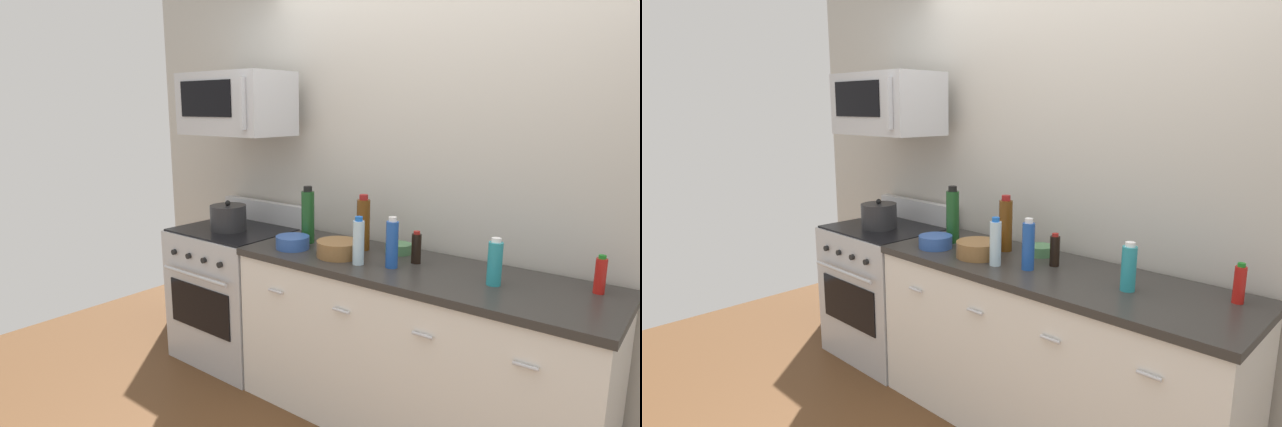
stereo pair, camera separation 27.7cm
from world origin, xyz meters
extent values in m
cube|color=#B7B2A8|center=(0.00, 0.41, 1.35)|extent=(5.07, 0.10, 2.70)
cube|color=silver|center=(0.00, 0.00, 0.44)|extent=(1.95, 0.62, 0.88)
cube|color=#2D2B28|center=(0.00, 0.00, 0.90)|extent=(1.98, 0.65, 0.04)
cylinder|color=silver|center=(-0.68, -0.32, 0.72)|extent=(0.10, 0.02, 0.02)
cylinder|color=silver|center=(-0.23, -0.32, 0.72)|extent=(0.10, 0.02, 0.02)
cylinder|color=silver|center=(0.23, -0.32, 0.72)|extent=(0.10, 0.02, 0.02)
cylinder|color=silver|center=(0.68, -0.32, 0.72)|extent=(0.10, 0.02, 0.02)
cube|color=#B7BABF|center=(-1.36, 0.00, 0.46)|extent=(0.76, 0.64, 0.91)
cube|color=black|center=(-1.36, -0.32, 0.45)|extent=(0.58, 0.01, 0.30)
cylinder|color=#B7BABF|center=(-1.36, -0.35, 0.68)|extent=(0.61, 0.02, 0.02)
cube|color=#B7BABF|center=(-1.36, 0.29, 0.99)|extent=(0.76, 0.06, 0.16)
cube|color=black|center=(-1.36, 0.00, 0.92)|extent=(0.73, 0.61, 0.01)
cylinder|color=black|center=(-1.59, -0.33, 0.79)|extent=(0.04, 0.02, 0.04)
cylinder|color=black|center=(-1.44, -0.33, 0.79)|extent=(0.04, 0.02, 0.04)
cylinder|color=black|center=(-1.29, -0.33, 0.79)|extent=(0.04, 0.02, 0.04)
cylinder|color=black|center=(-1.13, -0.33, 0.79)|extent=(0.04, 0.02, 0.04)
cube|color=#B7BABF|center=(-1.36, 0.05, 1.75)|extent=(0.74, 0.40, 0.40)
cube|color=black|center=(-1.42, -0.15, 1.78)|extent=(0.48, 0.01, 0.22)
cube|color=#B7BABF|center=(-1.06, -0.17, 1.75)|extent=(0.02, 0.04, 0.30)
cylinder|color=silver|center=(-0.25, -0.14, 1.04)|extent=(0.06, 0.06, 0.23)
cylinder|color=blue|center=(-0.25, -0.14, 1.16)|extent=(0.04, 0.04, 0.02)
cylinder|color=#59330F|center=(-0.39, 0.11, 1.07)|extent=(0.08, 0.08, 0.29)
cylinder|color=maroon|center=(-0.39, 0.11, 1.23)|extent=(0.05, 0.05, 0.03)
cylinder|color=#19471E|center=(-0.74, 0.04, 1.08)|extent=(0.08, 0.08, 0.31)
cylinder|color=black|center=(-0.74, 0.04, 1.25)|extent=(0.05, 0.05, 0.03)
cylinder|color=#1E4CA5|center=(-0.08, -0.08, 1.04)|extent=(0.06, 0.06, 0.24)
cylinder|color=silver|center=(-0.08, -0.08, 1.17)|extent=(0.04, 0.04, 0.02)
cylinder|color=#B21914|center=(0.83, 0.17, 1.00)|extent=(0.05, 0.05, 0.16)
cylinder|color=#19721E|center=(0.83, 0.17, 1.09)|extent=(0.03, 0.03, 0.02)
cylinder|color=teal|center=(0.42, -0.02, 1.02)|extent=(0.07, 0.07, 0.20)
cylinder|color=white|center=(0.42, -0.02, 1.13)|extent=(0.04, 0.04, 0.02)
cylinder|color=black|center=(-0.02, 0.07, 1.00)|extent=(0.05, 0.05, 0.16)
cylinder|color=maroon|center=(-0.02, 0.07, 1.09)|extent=(0.03, 0.03, 0.02)
cylinder|color=#2D519E|center=(-0.73, -0.12, 0.96)|extent=(0.20, 0.20, 0.07)
torus|color=#2D519E|center=(-0.73, -0.12, 0.99)|extent=(0.20, 0.20, 0.01)
cylinder|color=#2D519E|center=(-0.73, -0.12, 0.93)|extent=(0.11, 0.11, 0.01)
cylinder|color=#477A4C|center=(-0.19, 0.18, 0.95)|extent=(0.15, 0.15, 0.06)
torus|color=#477A4C|center=(-0.19, 0.18, 0.97)|extent=(0.15, 0.15, 0.01)
cylinder|color=#477A4C|center=(-0.19, 0.18, 0.92)|extent=(0.08, 0.08, 0.01)
cylinder|color=brown|center=(-0.42, -0.09, 0.96)|extent=(0.24, 0.24, 0.09)
torus|color=brown|center=(-0.42, -0.09, 1.00)|extent=(0.24, 0.24, 0.01)
cylinder|color=brown|center=(-0.42, -0.09, 0.93)|extent=(0.13, 0.13, 0.01)
cylinder|color=#262628|center=(-1.36, -0.05, 1.01)|extent=(0.24, 0.24, 0.17)
sphere|color=black|center=(-1.36, -0.05, 1.11)|extent=(0.04, 0.04, 0.04)
camera|label=1|loc=(1.21, -2.30, 1.73)|focal=28.94mm
camera|label=2|loc=(1.42, -2.12, 1.73)|focal=28.94mm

